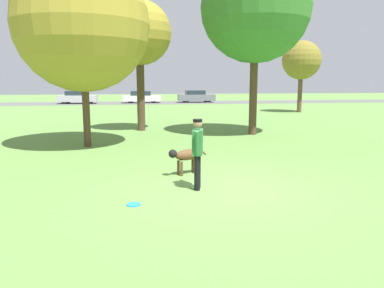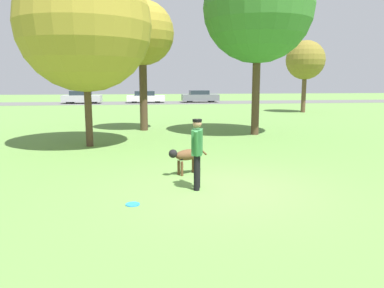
% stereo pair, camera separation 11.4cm
% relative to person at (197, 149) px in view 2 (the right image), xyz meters
% --- Properties ---
extents(ground_plane, '(120.00, 120.00, 0.00)m').
position_rel_person_xyz_m(ground_plane, '(0.58, -0.06, -0.91)').
color(ground_plane, '#608C42').
extents(far_road_strip, '(120.00, 6.00, 0.01)m').
position_rel_person_xyz_m(far_road_strip, '(0.58, 33.02, -0.90)').
color(far_road_strip, '#5B5B59').
rests_on(far_road_strip, ground_plane).
extents(person, '(0.30, 0.65, 1.56)m').
position_rel_person_xyz_m(person, '(0.00, 0.00, 0.00)').
color(person, black).
rests_on(person, ground_plane).
extents(dog, '(1.09, 0.63, 0.69)m').
position_rel_person_xyz_m(dog, '(-0.10, 1.33, -0.43)').
color(dog, brown).
rests_on(dog, ground_plane).
extents(frisbee, '(0.27, 0.27, 0.02)m').
position_rel_person_xyz_m(frisbee, '(-1.40, -0.90, -0.90)').
color(frisbee, '#268CE5').
rests_on(frisbee, ground_plane).
extents(tree_near_right, '(4.70, 4.70, 7.81)m').
position_rel_person_xyz_m(tree_near_right, '(3.82, 8.09, 4.53)').
color(tree_near_right, '#4C3826').
rests_on(tree_near_right, ground_plane).
extents(tree_mid_center, '(2.99, 2.99, 6.07)m').
position_rel_person_xyz_m(tree_mid_center, '(-1.07, 10.23, 3.61)').
color(tree_mid_center, '#4C3826').
rests_on(tree_mid_center, ground_plane).
extents(tree_near_left, '(4.69, 4.69, 6.66)m').
position_rel_person_xyz_m(tree_near_left, '(-3.09, 5.98, 3.40)').
color(tree_near_left, '#4C3826').
rests_on(tree_near_left, ground_plane).
extents(tree_far_right, '(2.88, 2.88, 5.34)m').
position_rel_person_xyz_m(tree_far_right, '(11.01, 19.12, 2.95)').
color(tree_far_right, brown).
rests_on(tree_far_right, ground_plane).
extents(parked_car_silver, '(4.03, 2.00, 1.33)m').
position_rel_person_xyz_m(parked_car_silver, '(-7.34, 32.72, -0.25)').
color(parked_car_silver, '#B7B7BC').
rests_on(parked_car_silver, ground_plane).
extents(parked_car_white, '(4.07, 1.78, 1.28)m').
position_rel_person_xyz_m(parked_car_white, '(-0.69, 33.02, -0.28)').
color(parked_car_white, white).
rests_on(parked_car_white, ground_plane).
extents(parked_car_grey, '(4.02, 1.82, 1.32)m').
position_rel_person_xyz_m(parked_car_grey, '(5.30, 33.30, -0.26)').
color(parked_car_grey, slate).
rests_on(parked_car_grey, ground_plane).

